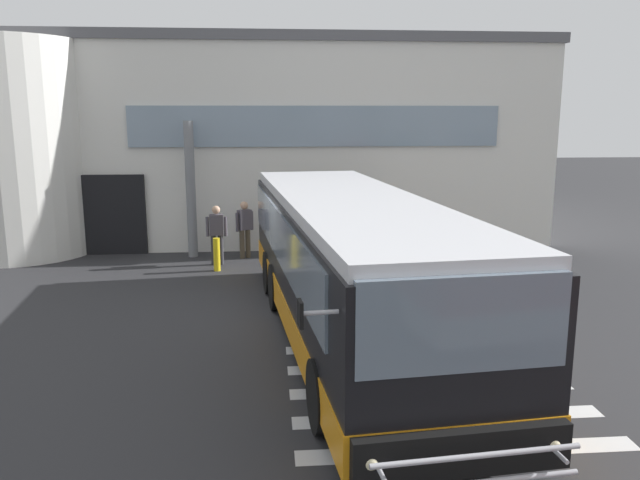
# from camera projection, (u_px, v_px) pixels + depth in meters

# --- Properties ---
(ground_plane) EXTENTS (80.00, 90.00, 0.02)m
(ground_plane) POSITION_uv_depth(u_px,v_px,m) (292.00, 310.00, 13.65)
(ground_plane) COLOR #2B2B2D
(ground_plane) RESTS_ON ground
(bay_paint_stripes) EXTENTS (4.40, 3.96, 0.01)m
(bay_paint_stripes) POSITION_uv_depth(u_px,v_px,m) (432.00, 389.00, 9.71)
(bay_paint_stripes) COLOR silver
(bay_paint_stripes) RESTS_ON ground
(terminal_building) EXTENTS (18.90, 13.80, 6.57)m
(terminal_building) POSITION_uv_depth(u_px,v_px,m) (262.00, 137.00, 24.21)
(terminal_building) COLOR silver
(terminal_building) RESTS_ON ground
(entry_support_column) EXTENTS (0.28, 0.28, 3.98)m
(entry_support_column) POSITION_uv_depth(u_px,v_px,m) (191.00, 190.00, 18.31)
(entry_support_column) COLOR slate
(entry_support_column) RESTS_ON ground
(bus_main_foreground) EXTENTS (3.58, 11.09, 2.70)m
(bus_main_foreground) POSITION_uv_depth(u_px,v_px,m) (352.00, 270.00, 11.66)
(bus_main_foreground) COLOR black
(bus_main_foreground) RESTS_ON ground
(passenger_near_column) EXTENTS (0.59, 0.38, 1.68)m
(passenger_near_column) POSITION_uv_depth(u_px,v_px,m) (217.00, 231.00, 17.54)
(passenger_near_column) COLOR #2D2D33
(passenger_near_column) RESTS_ON ground
(passenger_by_doorway) EXTENTS (0.50, 0.40, 1.68)m
(passenger_by_doorway) POSITION_uv_depth(u_px,v_px,m) (245.00, 227.00, 18.34)
(passenger_by_doorway) COLOR #4C4233
(passenger_by_doorway) RESTS_ON ground
(safety_bollard_yellow) EXTENTS (0.18, 0.18, 0.90)m
(safety_bollard_yellow) POSITION_uv_depth(u_px,v_px,m) (217.00, 255.00, 16.92)
(safety_bollard_yellow) COLOR yellow
(safety_bollard_yellow) RESTS_ON ground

